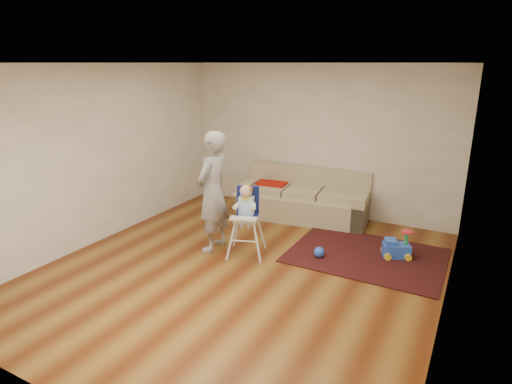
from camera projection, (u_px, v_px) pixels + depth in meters
The scene contains 9 objects.
ground at pixel (242, 270), 5.82m from camera, with size 5.50×5.50×0.00m, color #54250C.
room_envelope at pixel (260, 127), 5.72m from camera, with size 5.04×5.52×2.72m.
sofa at pixel (304, 195), 7.65m from camera, with size 2.35×1.17×0.87m.
side_table at pixel (265, 194), 8.33m from camera, with size 0.48×0.48×0.48m, color black, non-canonical shape.
area_rug at pixel (366, 255), 6.23m from camera, with size 2.15×1.61×0.02m, color black.
ride_on_toy at pixel (397, 243), 6.12m from camera, with size 0.37×0.27×0.41m, color blue, non-canonical shape.
toy_ball at pixel (319, 252), 6.14m from camera, with size 0.15×0.15×0.15m, color blue.
high_chair at pixel (246, 221), 6.15m from camera, with size 0.63×0.63×1.06m.
adult at pixel (213, 192), 6.24m from camera, with size 0.65×0.43×1.79m, color #9B9B9D.
Camera 1 is at (2.67, -4.54, 2.70)m, focal length 30.00 mm.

